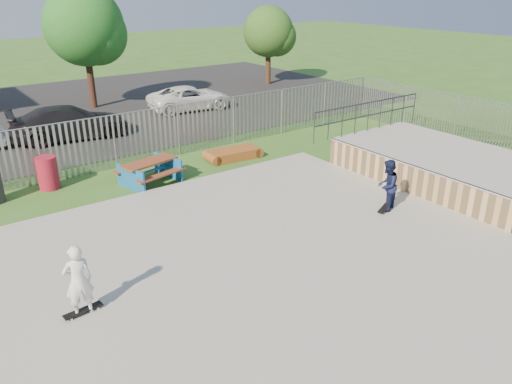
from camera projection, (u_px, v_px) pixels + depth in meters
ground at (226, 288)px, 11.27m from camera, size 120.00×120.00×0.00m
concrete_slab at (226, 285)px, 11.24m from camera, size 15.00×12.00×0.15m
quarter_pipe at (444, 167)px, 16.97m from camera, size 5.50×7.05×2.19m
fence at (170, 178)px, 14.84m from camera, size 26.04×16.02×2.00m
picnic_table at (150, 172)px, 16.96m from camera, size 2.20×1.95×0.80m
funbox at (233, 154)px, 19.42m from camera, size 1.95×1.09×0.38m
trash_bin_red at (48, 173)px, 16.47m from camera, size 0.66×0.66×1.11m
parking_lot at (24, 117)px, 25.43m from camera, size 40.00×18.00×0.02m
car_dark at (70, 122)px, 21.67m from camera, size 5.15×2.58×1.43m
car_white at (190, 98)px, 26.69m from camera, size 4.68×2.52×1.25m
tree_mid at (84, 26)px, 25.75m from camera, size 4.10×4.10×6.33m
tree_right at (268, 32)px, 32.41m from camera, size 3.25×3.25×5.02m
skateboard_a at (385, 209)px, 14.74m from camera, size 0.81×0.50×0.08m
skateboard_b at (83, 311)px, 10.15m from camera, size 0.81×0.27×0.08m
skater_navy at (387, 186)px, 14.46m from camera, size 0.93×0.84×1.55m
skater_white at (78, 281)px, 9.86m from camera, size 0.60×0.42×1.55m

